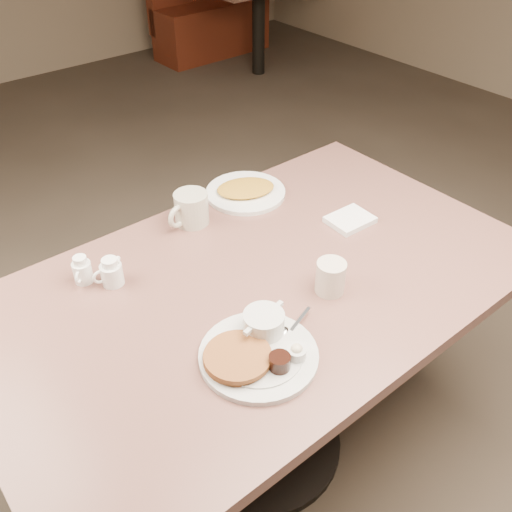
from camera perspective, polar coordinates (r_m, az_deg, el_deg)
room at (r=1.18m, az=0.66°, el=22.25°), size 7.04×8.04×2.84m
diner_table at (r=1.61m, az=0.45°, el=-7.08°), size 1.50×0.90×0.75m
main_plate at (r=1.29m, az=0.12°, el=-9.37°), size 0.36×0.32×0.07m
coffee_mug_near at (r=1.45m, az=7.69°, el=-2.06°), size 0.12×0.10×0.09m
napkin at (r=1.73m, az=9.60°, el=3.68°), size 0.14×0.11×0.02m
coffee_mug_far at (r=1.70m, az=-6.73°, el=4.82°), size 0.16×0.12×0.10m
creamer_left at (r=1.54m, az=-17.37°, el=-1.42°), size 0.07×0.07×0.08m
creamer_right at (r=1.51m, az=-14.60°, el=-1.66°), size 0.09×0.08×0.08m
hash_plate at (r=1.84m, az=-1.07°, el=6.67°), size 0.34×0.34×0.04m
booth_back_right at (r=5.46m, az=-4.49°, el=23.99°), size 1.07×1.26×1.12m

